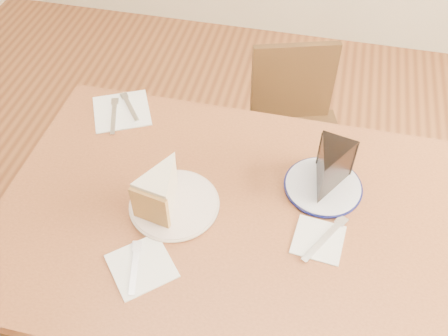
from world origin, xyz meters
TOP-DOWN VIEW (x-y plane):
  - table at (0.00, 0.00)m, footprint 1.20×0.80m
  - chair_far at (0.10, 0.67)m, footprint 0.47×0.47m
  - plate_cream at (-0.15, -0.00)m, footprint 0.22×0.22m
  - plate_navy at (0.22, 0.14)m, footprint 0.20×0.20m
  - carrot_cake at (-0.17, 0.00)m, footprint 0.12×0.15m
  - chocolate_cake at (0.22, 0.14)m, footprint 0.12×0.15m
  - napkin_cream at (-0.17, -0.19)m, footprint 0.19×0.19m
  - napkin_navy at (0.22, -0.02)m, footprint 0.13×0.13m
  - napkin_spare at (-0.41, 0.31)m, footprint 0.22×0.22m
  - fork_cream at (-0.19, -0.20)m, footprint 0.05×0.14m
  - knife_navy at (0.23, -0.02)m, footprint 0.10×0.16m
  - fork_spare at (-0.39, 0.33)m, footprint 0.10×0.12m
  - knife_spare at (-0.43, 0.28)m, footprint 0.06×0.16m

SIDE VIEW (x-z plane):
  - chair_far at x=0.10m, z-range 0.04..0.79m
  - table at x=0.00m, z-range 0.28..1.03m
  - napkin_cream at x=-0.17m, z-range 0.75..0.75m
  - napkin_navy at x=0.22m, z-range 0.75..0.75m
  - napkin_spare at x=-0.41m, z-range 0.75..0.75m
  - plate_cream at x=-0.15m, z-range 0.75..0.76m
  - plate_navy at x=0.22m, z-range 0.75..0.76m
  - fork_cream at x=-0.19m, z-range 0.75..0.76m
  - knife_navy at x=0.23m, z-range 0.75..0.76m
  - fork_spare at x=-0.39m, z-range 0.75..0.76m
  - knife_spare at x=-0.43m, z-range 0.75..0.76m
  - carrot_cake at x=-0.17m, z-range 0.76..0.86m
  - chocolate_cake at x=0.22m, z-range 0.76..0.87m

